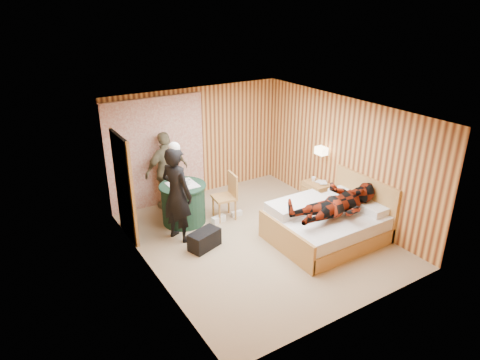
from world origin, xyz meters
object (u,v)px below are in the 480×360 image
woman_standing (177,194)px  man_at_table (167,171)px  wall_lamp (321,151)px  chair_near (228,193)px  duffel_bag (204,240)px  man_on_bed (339,196)px  bed (327,224)px  nightstand (316,194)px  round_table (184,203)px  chair_far (169,185)px

woman_standing → man_at_table: (0.36, 1.34, -0.07)m
wall_lamp → chair_near: size_ratio=0.27×
duffel_bag → man_on_bed: (2.16, -1.16, 0.81)m
bed → man_on_bed: (0.03, -0.23, 0.66)m
nightstand → man_at_table: bearing=148.8°
bed → man_at_table: (-2.02, 2.84, 0.55)m
woman_standing → bed: bearing=-144.5°
woman_standing → chair_near: bearing=-101.3°
wall_lamp → round_table: wall_lamp is taller
man_at_table → bed: bearing=118.4°
bed → duffel_bag: (-2.14, 0.93, -0.15)m
bed → nightstand: bed is taller
bed → woman_standing: bearing=147.9°
wall_lamp → duffel_bag: wall_lamp is taller
wall_lamp → round_table: (-2.82, 0.90, -0.88)m
chair_near → man_on_bed: man_on_bed is taller
chair_far → chair_near: bearing=-41.0°
bed → chair_near: bearing=123.6°
nightstand → duffel_bag: nightstand is taller
chair_far → woman_standing: woman_standing is taller
wall_lamp → nightstand: (-0.04, 0.00, -1.01)m
duffel_bag → man_at_table: size_ratio=0.35×
nightstand → chair_near: size_ratio=0.60×
wall_lamp → round_table: 3.09m
round_table → duffel_bag: size_ratio=1.58×
nightstand → man_on_bed: size_ratio=0.33×
duffel_bag → woman_standing: woman_standing is taller
nightstand → duffel_bag: 2.90m
woman_standing → man_at_table: woman_standing is taller
round_table → chair_near: size_ratio=0.97×
chair_far → man_on_bed: size_ratio=0.53×
nightstand → woman_standing: 3.22m
wall_lamp → round_table: bearing=162.3°
wall_lamp → chair_near: (-1.96, 0.59, -0.74)m
round_table → man_on_bed: bearing=-48.0°
man_at_table → wall_lamp: bearing=142.1°
woman_standing → man_on_bed: 2.97m
bed → woman_standing: size_ratio=1.08×
wall_lamp → bed: bearing=-124.8°
round_table → chair_far: size_ratio=1.01×
chair_far → chair_near: chair_near is taller
wall_lamp → duffel_bag: 3.15m
bed → woman_standing: 2.88m
nightstand → man_at_table: (-2.78, 1.69, 0.57)m
man_on_bed → woman_standing: bearing=144.4°
chair_far → chair_near: (0.85, -1.05, 0.03)m
round_table → nightstand: bearing=-17.9°
wall_lamp → bed: wall_lamp is taller
nightstand → chair_far: chair_far is taller
nightstand → duffel_bag: bearing=-175.6°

